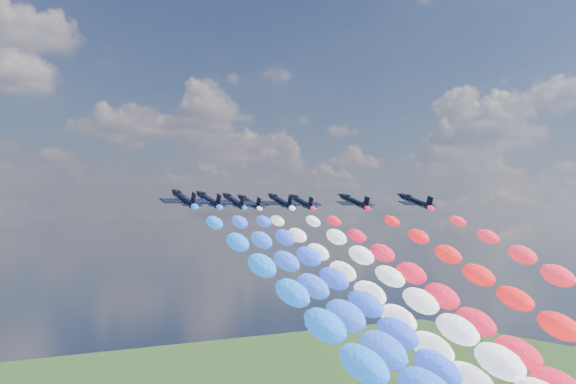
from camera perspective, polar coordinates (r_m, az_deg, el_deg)
jet_0 at (r=141.75m, az=-8.33°, el=-0.52°), size 9.67×13.22×6.59m
jet_1 at (r=151.36m, az=-6.36°, el=-0.61°), size 9.85×13.36×6.59m
jet_2 at (r=164.83m, az=-4.37°, el=-0.71°), size 10.15×13.56×6.59m
trail_2 at (r=115.90m, az=10.19°, el=-13.55°), size 6.86×120.07×57.11m
jet_3 at (r=168.69m, az=-0.62°, el=-0.74°), size 10.04×13.49×6.59m
trail_3 at (r=122.32m, az=14.90°, el=-12.89°), size 6.86×120.07×57.11m
jet_4 at (r=181.00m, az=-3.11°, el=-0.81°), size 10.03×13.48×6.59m
trail_4 at (r=132.21m, az=10.10°, el=-12.08°), size 6.86×120.07×57.11m
jet_5 at (r=176.39m, az=1.06°, el=-0.79°), size 10.21×13.61×6.59m
trail_5 at (r=130.92m, az=16.22°, el=-12.14°), size 6.86×120.07×57.11m
jet_6 at (r=172.60m, az=5.32°, el=-0.76°), size 10.22×13.62×6.59m
jet_7 at (r=172.89m, az=10.16°, el=-0.74°), size 10.46×13.78×6.59m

